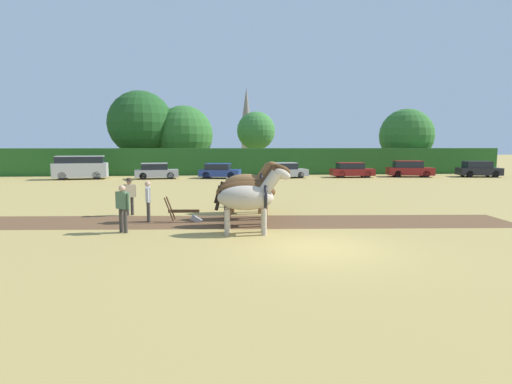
{
  "coord_description": "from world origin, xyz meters",
  "views": [
    {
      "loc": [
        -2.91,
        -11.66,
        3.07
      ],
      "look_at": [
        -1.4,
        5.29,
        1.1
      ],
      "focal_mm": 28.0,
      "sensor_mm": 36.0,
      "label": 1
    }
  ],
  "objects_px": {
    "tree_left": "(184,135)",
    "farmer_beside_team": "(253,189)",
    "farmer_onlooker_right": "(129,194)",
    "parked_car_center_left": "(219,171)",
    "tree_far_left": "(141,123)",
    "draft_horse_lead_right": "(249,192)",
    "church_spire": "(246,122)",
    "farmer_onlooker_left": "(123,205)",
    "farmer_at_plow": "(148,198)",
    "parked_car_center": "(284,171)",
    "draft_horse_trail_left": "(249,188)",
    "tree_center": "(406,136)",
    "parked_car_left": "(156,171)",
    "plow": "(187,214)",
    "parked_car_right": "(409,169)",
    "draft_horse_trail_right": "(249,183)",
    "tree_center_left": "(256,131)",
    "draft_horse_lead_left": "(249,197)",
    "parked_car_far_right": "(478,169)",
    "parked_car_center_right": "(351,170)",
    "parked_van": "(81,167)"
  },
  "relations": [
    {
      "from": "tree_center_left",
      "to": "church_spire",
      "type": "distance_m",
      "value": 37.01
    },
    {
      "from": "plow",
      "to": "tree_center_left",
      "type": "bearing_deg",
      "value": 84.0
    },
    {
      "from": "tree_center",
      "to": "parked_car_center",
      "type": "distance_m",
      "value": 19.14
    },
    {
      "from": "draft_horse_lead_right",
      "to": "parked_car_right",
      "type": "bearing_deg",
      "value": 56.4
    },
    {
      "from": "draft_horse_lead_right",
      "to": "farmer_beside_team",
      "type": "distance_m",
      "value": 5.01
    },
    {
      "from": "farmer_at_plow",
      "to": "parked_car_center_right",
      "type": "distance_m",
      "value": 26.89
    },
    {
      "from": "tree_far_left",
      "to": "parked_car_center_left",
      "type": "height_order",
      "value": "tree_far_left"
    },
    {
      "from": "tree_far_left",
      "to": "tree_left",
      "type": "xyz_separation_m",
      "value": [
        4.94,
        0.45,
        -1.27
      ]
    },
    {
      "from": "tree_center",
      "to": "farmer_onlooker_right",
      "type": "height_order",
      "value": "tree_center"
    },
    {
      "from": "plow",
      "to": "parked_car_center",
      "type": "relative_size",
      "value": 0.34
    },
    {
      "from": "church_spire",
      "to": "farmer_at_plow",
      "type": "distance_m",
      "value": 70.33
    },
    {
      "from": "church_spire",
      "to": "farmer_onlooker_left",
      "type": "height_order",
      "value": "church_spire"
    },
    {
      "from": "tree_far_left",
      "to": "draft_horse_lead_right",
      "type": "xyz_separation_m",
      "value": [
        10.33,
        -33.0,
        -4.35
      ]
    },
    {
      "from": "draft_horse_trail_left",
      "to": "parked_car_right",
      "type": "xyz_separation_m",
      "value": [
        17.56,
        21.52,
        -0.55
      ]
    },
    {
      "from": "tree_left",
      "to": "parked_car_center",
      "type": "bearing_deg",
      "value": -46.01
    },
    {
      "from": "plow",
      "to": "parked_car_center_right",
      "type": "distance_m",
      "value": 26.16
    },
    {
      "from": "tree_center_left",
      "to": "draft_horse_lead_left",
      "type": "xyz_separation_m",
      "value": [
        -3.39,
        -35.15,
        -3.58
      ]
    },
    {
      "from": "farmer_at_plow",
      "to": "parked_car_left",
      "type": "xyz_separation_m",
      "value": [
        -3.08,
        21.66,
        -0.25
      ]
    },
    {
      "from": "tree_far_left",
      "to": "plow",
      "type": "xyz_separation_m",
      "value": [
        7.87,
        -32.09,
        -5.35
      ]
    },
    {
      "from": "plow",
      "to": "farmer_at_plow",
      "type": "relative_size",
      "value": 0.92
    },
    {
      "from": "farmer_at_plow",
      "to": "parked_car_left",
      "type": "height_order",
      "value": "farmer_at_plow"
    },
    {
      "from": "farmer_onlooker_right",
      "to": "parked_car_center",
      "type": "distance_m",
      "value": 22.35
    },
    {
      "from": "tree_left",
      "to": "farmer_onlooker_right",
      "type": "relative_size",
      "value": 4.73
    },
    {
      "from": "church_spire",
      "to": "draft_horse_trail_left",
      "type": "bearing_deg",
      "value": -93.66
    },
    {
      "from": "draft_horse_lead_left",
      "to": "farmer_at_plow",
      "type": "relative_size",
      "value": 1.64
    },
    {
      "from": "tree_center_left",
      "to": "draft_horse_trail_right",
      "type": "height_order",
      "value": "tree_center_left"
    },
    {
      "from": "tree_far_left",
      "to": "parked_car_far_right",
      "type": "distance_m",
      "value": 36.75
    },
    {
      "from": "farmer_onlooker_right",
      "to": "parked_car_center_left",
      "type": "bearing_deg",
      "value": 137.47
    },
    {
      "from": "parked_car_right",
      "to": "parked_car_center_left",
      "type": "bearing_deg",
      "value": -168.93
    },
    {
      "from": "draft_horse_lead_left",
      "to": "draft_horse_trail_left",
      "type": "relative_size",
      "value": 0.91
    },
    {
      "from": "parked_van",
      "to": "parked_car_center_right",
      "type": "relative_size",
      "value": 1.19
    },
    {
      "from": "tree_left",
      "to": "farmer_beside_team",
      "type": "relative_size",
      "value": 5.09
    },
    {
      "from": "farmer_onlooker_left",
      "to": "parked_car_far_right",
      "type": "distance_m",
      "value": 37.16
    },
    {
      "from": "draft_horse_lead_left",
      "to": "parked_car_far_right",
      "type": "bearing_deg",
      "value": 47.98
    },
    {
      "from": "draft_horse_trail_right",
      "to": "farmer_onlooker_right",
      "type": "relative_size",
      "value": 1.63
    },
    {
      "from": "draft_horse_trail_left",
      "to": "parked_car_left",
      "type": "height_order",
      "value": "draft_horse_trail_left"
    },
    {
      "from": "parked_car_center",
      "to": "parked_car_right",
      "type": "bearing_deg",
      "value": -8.81
    },
    {
      "from": "parked_car_left",
      "to": "draft_horse_lead_right",
      "type": "bearing_deg",
      "value": -81.1
    },
    {
      "from": "parked_car_center",
      "to": "parked_car_far_right",
      "type": "relative_size",
      "value": 1.07
    },
    {
      "from": "parked_car_center",
      "to": "parked_car_center_right",
      "type": "xyz_separation_m",
      "value": [
        6.7,
        0.21,
        -0.0
      ]
    },
    {
      "from": "tree_center",
      "to": "parked_car_left",
      "type": "xyz_separation_m",
      "value": [
        -28.54,
        -9.07,
        -3.59
      ]
    },
    {
      "from": "plow",
      "to": "farmer_beside_team",
      "type": "distance_m",
      "value": 5.08
    },
    {
      "from": "farmer_onlooker_right",
      "to": "tree_left",
      "type": "bearing_deg",
      "value": 149.03
    },
    {
      "from": "church_spire",
      "to": "farmer_beside_team",
      "type": "xyz_separation_m",
      "value": [
        -3.97,
        -65.58,
        -7.13
      ]
    },
    {
      "from": "church_spire",
      "to": "draft_horse_lead_left",
      "type": "bearing_deg",
      "value": -93.67
    },
    {
      "from": "parked_van",
      "to": "parked_car_center",
      "type": "height_order",
      "value": "parked_van"
    },
    {
      "from": "farmer_at_plow",
      "to": "parked_car_center",
      "type": "bearing_deg",
      "value": 57.75
    },
    {
      "from": "parked_car_center",
      "to": "parked_car_center_right",
      "type": "height_order",
      "value": "parked_car_center"
    },
    {
      "from": "farmer_onlooker_left",
      "to": "tree_left",
      "type": "bearing_deg",
      "value": 37.2
    },
    {
      "from": "tree_left",
      "to": "farmer_onlooker_left",
      "type": "height_order",
      "value": "tree_left"
    }
  ]
}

